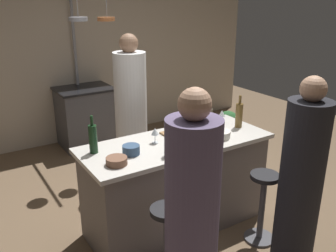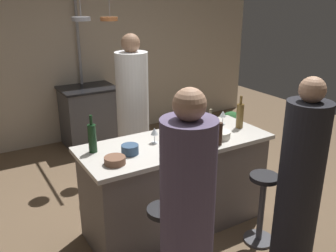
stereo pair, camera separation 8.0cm
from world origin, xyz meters
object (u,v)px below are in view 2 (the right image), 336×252
wine_glass_by_chef (223,114)px  mixing_bowl_ceramic (220,135)px  stove_range (90,116)px  pepper_mill (220,134)px  guest_left (187,222)px  chef (133,116)px  cutting_board (180,133)px  potted_plant (231,126)px  mixing_bowl_blue (130,149)px  bar_stool_left (164,243)px  wine_bottle_amber (240,115)px  guest_right (299,185)px  wine_glass_near_right_guest (154,132)px  bar_stool_right (262,206)px  wine_bottle_dark (170,141)px  wine_bottle_white (210,131)px  mixing_bowl_wooden (115,160)px  wine_bottle_red (92,138)px

wine_glass_by_chef → mixing_bowl_ceramic: wine_glass_by_chef is taller
stove_range → pepper_mill: (0.28, -2.73, 0.56)m
guest_left → pepper_mill: (0.81, 0.70, 0.23)m
chef → cutting_board: 0.96m
stove_range → wine_glass_by_chef: (0.66, -2.30, 0.56)m
potted_plant → mixing_bowl_blue: 2.77m
bar_stool_left → wine_bottle_amber: size_ratio=2.05×
guest_right → wine_glass_near_right_guest: guest_right is taller
mixing_bowl_blue → wine_bottle_amber: bearing=0.9°
wine_glass_near_right_guest → bar_stool_left: bearing=-113.8°
guest_left → bar_stool_right: bearing=18.5°
guest_left → mixing_bowl_ceramic: size_ratio=8.46×
mixing_bowl_ceramic → wine_glass_near_right_guest: bearing=160.0°
wine_bottle_dark → wine_glass_near_right_guest: (0.01, 0.28, -0.01)m
guest_right → wine_bottle_white: bearing=113.5°
guest_right → pepper_mill: (-0.26, 0.70, 0.25)m
wine_glass_near_right_guest → mixing_bowl_wooden: size_ratio=0.85×
stove_range → cutting_board: (0.12, -2.32, 0.46)m
chef → potted_plant: chef is taller
guest_right → potted_plant: 2.68m
bar_stool_right → mixing_bowl_blue: size_ratio=4.62×
potted_plant → mixing_bowl_blue: mixing_bowl_blue is taller
guest_left → pepper_mill: guest_left is taller
mixing_bowl_blue → wine_bottle_red: bearing=141.6°
potted_plant → cutting_board: bearing=-144.7°
chef → bar_stool_right: chef is taller
cutting_board → mixing_bowl_wooden: size_ratio=1.87×
stove_range → bar_stool_right: (0.53, -3.07, -0.07)m
stove_range → mixing_bowl_ceramic: (0.39, -2.60, 0.49)m
guest_left → wine_bottle_amber: size_ratio=5.07×
bar_stool_left → wine_bottle_amber: bearing=25.8°
pepper_mill → guest_right: bearing=-69.5°
mixing_bowl_wooden → bar_stool_right: bearing=-20.9°
wine_bottle_red → wine_bottle_dark: size_ratio=1.07×
guest_left → wine_bottle_red: 1.18m
wine_bottle_amber → wine_bottle_dark: wine_bottle_amber is taller
wine_bottle_dark → mixing_bowl_wooden: bearing=173.0°
chef → wine_bottle_dark: bearing=-102.2°
potted_plant → guest_right: bearing=-119.0°
chef → pepper_mill: 1.39m
wine_bottle_amber → mixing_bowl_wooden: size_ratio=1.93×
wine_bottle_red → wine_bottle_white: 1.03m
bar_stool_left → bar_stool_right: 1.02m
wine_bottle_amber → wine_bottle_white: bearing=-159.5°
chef → wine_bottle_white: (0.13, -1.31, 0.21)m
bar_stool_right → guest_right: guest_right is taller
cutting_board → bar_stool_left: bearing=-129.2°
bar_stool_right → mixing_bowl_ceramic: (-0.14, 0.47, 0.56)m
cutting_board → wine_bottle_white: size_ratio=0.97×
chef → guest_left: (-0.61, -2.06, -0.04)m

